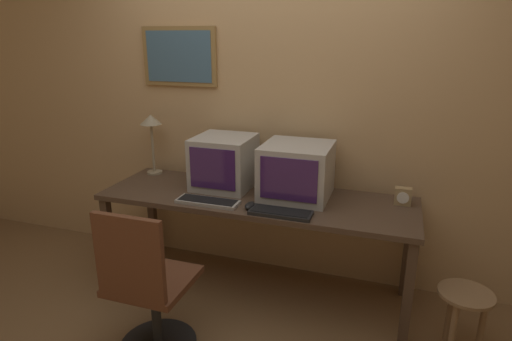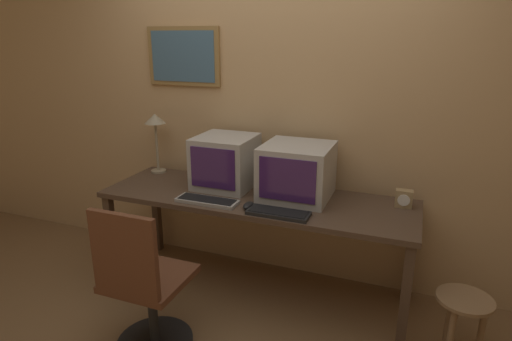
% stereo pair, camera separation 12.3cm
% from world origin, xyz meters
% --- Properties ---
extents(wall_back, '(8.00, 0.08, 2.60)m').
position_xyz_m(wall_back, '(-0.01, 1.13, 1.30)').
color(wall_back, tan).
rests_on(wall_back, ground_plane).
extents(desk, '(2.15, 0.67, 0.74)m').
position_xyz_m(desk, '(0.00, 0.72, 0.67)').
color(desk, '#4C3828').
rests_on(desk, ground_plane).
extents(monitor_left, '(0.40, 0.42, 0.37)m').
position_xyz_m(monitor_left, '(-0.28, 0.84, 0.92)').
color(monitor_left, '#B7B2A8').
rests_on(monitor_left, desk).
extents(monitor_right, '(0.45, 0.46, 0.36)m').
position_xyz_m(monitor_right, '(0.26, 0.82, 0.92)').
color(monitor_right, '#B7B2A8').
rests_on(monitor_right, desk).
extents(keyboard_main, '(0.42, 0.14, 0.03)m').
position_xyz_m(keyboard_main, '(-0.26, 0.50, 0.75)').
color(keyboard_main, '#A8A399').
rests_on(keyboard_main, desk).
extents(keyboard_side, '(0.39, 0.15, 0.03)m').
position_xyz_m(keyboard_side, '(0.24, 0.47, 0.75)').
color(keyboard_side, black).
rests_on(keyboard_side, desk).
extents(mouse_near_keyboard, '(0.06, 0.11, 0.04)m').
position_xyz_m(mouse_near_keyboard, '(0.03, 0.50, 0.76)').
color(mouse_near_keyboard, black).
rests_on(mouse_near_keyboard, desk).
extents(desk_clock, '(0.11, 0.06, 0.12)m').
position_xyz_m(desk_clock, '(0.95, 0.88, 0.80)').
color(desk_clock, '#A38456').
rests_on(desk_clock, desk).
extents(desk_lamp, '(0.16, 0.16, 0.47)m').
position_xyz_m(desk_lamp, '(-0.94, 0.95, 1.12)').
color(desk_lamp, tan).
rests_on(desk_lamp, desk).
extents(office_chair, '(0.46, 0.46, 0.93)m').
position_xyz_m(office_chair, '(-0.37, -0.10, 0.40)').
color(office_chair, black).
rests_on(office_chair, ground_plane).
extents(side_stool, '(0.30, 0.30, 0.42)m').
position_xyz_m(side_stool, '(1.33, 0.46, 0.31)').
color(side_stool, '#8E6B47').
rests_on(side_stool, ground_plane).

